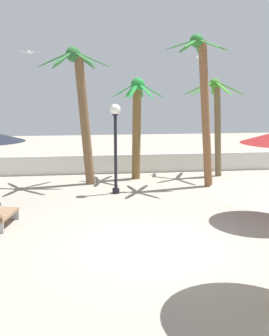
# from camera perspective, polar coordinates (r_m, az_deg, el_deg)

# --- Properties ---
(ground_plane) EXTENTS (56.00, 56.00, 0.00)m
(ground_plane) POSITION_cam_1_polar(r_m,az_deg,el_deg) (11.00, 2.40, -10.41)
(ground_plane) COLOR #9E9384
(boundary_wall) EXTENTS (25.20, 0.30, 0.91)m
(boundary_wall) POSITION_cam_1_polar(r_m,az_deg,el_deg) (20.17, -2.40, 0.60)
(boundary_wall) COLOR silver
(boundary_wall) RESTS_ON ground_plane
(palm_tree_0) EXTENTS (2.45, 2.34, 4.57)m
(palm_tree_0) POSITION_cam_1_polar(r_m,az_deg,el_deg) (18.57, 0.33, 7.13)
(palm_tree_0) COLOR brown
(palm_tree_0) RESTS_ON ground_plane
(palm_tree_1) EXTENTS (3.06, 2.66, 5.77)m
(palm_tree_1) POSITION_cam_1_polar(r_m,az_deg,el_deg) (17.52, -7.42, 9.12)
(palm_tree_1) COLOR brown
(palm_tree_1) RESTS_ON ground_plane
(palm_tree_2) EXTENTS (2.61, 2.48, 6.21)m
(palm_tree_2) POSITION_cam_1_polar(r_m,az_deg,el_deg) (17.15, 9.53, 9.81)
(palm_tree_2) COLOR brown
(palm_tree_2) RESTS_ON ground_plane
(palm_tree_3) EXTENTS (2.87, 2.97, 4.55)m
(palm_tree_3) POSITION_cam_1_polar(r_m,az_deg,el_deg) (19.53, 11.34, 7.19)
(palm_tree_3) COLOR brown
(palm_tree_3) RESTS_ON ground_plane
(lamp_post_3) EXTENTS (0.41, 0.41, 3.49)m
(lamp_post_3) POSITION_cam_1_polar(r_m,az_deg,el_deg) (15.80, -2.67, 4.61)
(lamp_post_3) COLOR black
(lamp_post_3) RESTS_ON ground_plane
(seagull_0) EXTENTS (1.15, 0.86, 0.15)m
(seagull_0) POSITION_cam_1_polar(r_m,az_deg,el_deg) (20.71, -14.27, 15.37)
(seagull_0) COLOR white
(seagull_1) EXTENTS (0.40, 0.95, 0.14)m
(seagull_1) POSITION_cam_1_polar(r_m,az_deg,el_deg) (20.46, 9.10, 14.93)
(seagull_1) COLOR white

